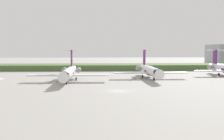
{
  "coord_description": "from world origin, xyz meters",
  "views": [
    {
      "loc": [
        -4.8,
        -66.8,
        9.09
      ],
      "look_at": [
        0.0,
        24.13,
        3.0
      ],
      "focal_mm": 49.36,
      "sensor_mm": 36.0,
      "label": 1
    }
  ],
  "objects": [
    {
      "name": "ground_plane",
      "position": [
        0.0,
        30.0,
        0.0
      ],
      "size": [
        500.0,
        500.0,
        0.0
      ],
      "primitive_type": "plane",
      "color": "#9E9B96"
    },
    {
      "name": "grass_berm",
      "position": [
        0.0,
        72.01,
        1.21
      ],
      "size": [
        320.0,
        20.0,
        2.41
      ],
      "primitive_type": "cube",
      "color": "#4C6B38",
      "rests_on": "ground"
    },
    {
      "name": "regional_jet_third",
      "position": [
        -12.51,
        21.61,
        2.54
      ],
      "size": [
        22.81,
        31.0,
        9.0
      ],
      "color": "white",
      "rests_on": "ground"
    },
    {
      "name": "regional_jet_fourth",
      "position": [
        12.1,
        29.42,
        2.54
      ],
      "size": [
        22.81,
        31.0,
        9.0
      ],
      "color": "white",
      "rests_on": "ground"
    }
  ]
}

